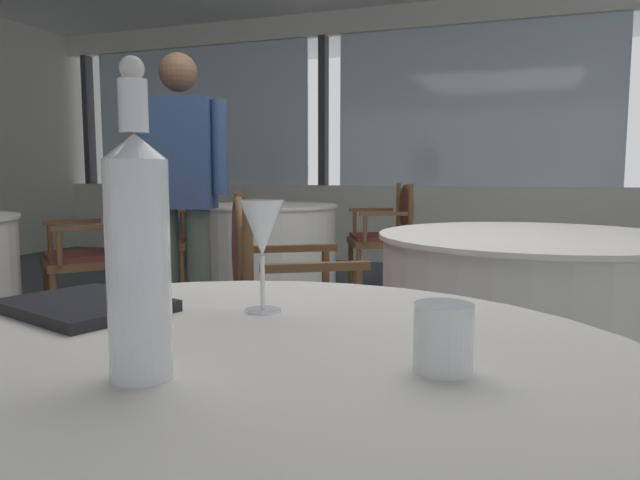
{
  "coord_description": "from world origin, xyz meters",
  "views": [
    {
      "loc": [
        0.68,
        -2.31,
        0.99
      ],
      "look_at": [
        0.33,
        -1.36,
        0.87
      ],
      "focal_mm": 33.5,
      "sensor_mm": 36.0,
      "label": 1
    }
  ],
  "objects_px": {
    "menu_book": "(85,306)",
    "dining_chair_3_0": "(276,295)",
    "water_tumbler": "(443,338)",
    "diner_person_0": "(181,185)",
    "dining_chair_0_1": "(146,230)",
    "diner_person_1": "(178,174)",
    "dining_chair_2_1": "(95,245)",
    "water_bottle": "(138,250)",
    "wine_glass": "(262,231)",
    "dining_chair_0_0": "(389,229)"
  },
  "relations": [
    {
      "from": "water_bottle",
      "to": "water_tumbler",
      "type": "relative_size",
      "value": 4.42
    },
    {
      "from": "menu_book",
      "to": "dining_chair_0_0",
      "type": "bearing_deg",
      "value": 113.13
    },
    {
      "from": "diner_person_0",
      "to": "dining_chair_0_1",
      "type": "bearing_deg",
      "value": -149.95
    },
    {
      "from": "dining_chair_0_1",
      "to": "diner_person_1",
      "type": "relative_size",
      "value": 0.55
    },
    {
      "from": "dining_chair_3_0",
      "to": "water_bottle",
      "type": "bearing_deg",
      "value": -103.74
    },
    {
      "from": "menu_book",
      "to": "diner_person_0",
      "type": "distance_m",
      "value": 2.26
    },
    {
      "from": "dining_chair_2_1",
      "to": "diner_person_0",
      "type": "bearing_deg",
      "value": 110.98
    },
    {
      "from": "water_bottle",
      "to": "dining_chair_2_1",
      "type": "height_order",
      "value": "water_bottle"
    },
    {
      "from": "water_bottle",
      "to": "diner_person_0",
      "type": "xyz_separation_m",
      "value": [
        -1.4,
        2.23,
        0.03
      ]
    },
    {
      "from": "wine_glass",
      "to": "dining_chair_0_0",
      "type": "height_order",
      "value": "wine_glass"
    },
    {
      "from": "water_bottle",
      "to": "menu_book",
      "type": "bearing_deg",
      "value": 140.64
    },
    {
      "from": "water_bottle",
      "to": "menu_book",
      "type": "distance_m",
      "value": 0.43
    },
    {
      "from": "dining_chair_3_0",
      "to": "diner_person_0",
      "type": "relative_size",
      "value": 0.56
    },
    {
      "from": "menu_book",
      "to": "dining_chair_2_1",
      "type": "relative_size",
      "value": 0.31
    },
    {
      "from": "wine_glass",
      "to": "dining_chair_3_0",
      "type": "distance_m",
      "value": 1.18
    },
    {
      "from": "water_bottle",
      "to": "dining_chair_0_0",
      "type": "height_order",
      "value": "water_bottle"
    },
    {
      "from": "wine_glass",
      "to": "dining_chair_0_1",
      "type": "relative_size",
      "value": 0.21
    },
    {
      "from": "dining_chair_0_1",
      "to": "diner_person_1",
      "type": "bearing_deg",
      "value": 89.02
    },
    {
      "from": "water_tumbler",
      "to": "diner_person_0",
      "type": "distance_m",
      "value": 2.71
    },
    {
      "from": "wine_glass",
      "to": "water_tumbler",
      "type": "relative_size",
      "value": 2.33
    },
    {
      "from": "dining_chair_0_1",
      "to": "diner_person_0",
      "type": "distance_m",
      "value": 1.47
    },
    {
      "from": "menu_book",
      "to": "dining_chair_3_0",
      "type": "height_order",
      "value": "dining_chair_3_0"
    },
    {
      "from": "dining_chair_0_1",
      "to": "wine_glass",
      "type": "bearing_deg",
      "value": -76.55
    },
    {
      "from": "dining_chair_0_0",
      "to": "diner_person_0",
      "type": "xyz_separation_m",
      "value": [
        -0.72,
        -1.85,
        0.38
      ]
    },
    {
      "from": "water_bottle",
      "to": "menu_book",
      "type": "height_order",
      "value": "water_bottle"
    },
    {
      "from": "water_tumbler",
      "to": "diner_person_0",
      "type": "relative_size",
      "value": 0.05
    },
    {
      "from": "water_tumbler",
      "to": "dining_chair_2_1",
      "type": "distance_m",
      "value": 3.51
    },
    {
      "from": "diner_person_0",
      "to": "diner_person_1",
      "type": "xyz_separation_m",
      "value": [
        -1.72,
        2.57,
        0.05
      ]
    },
    {
      "from": "water_bottle",
      "to": "water_tumbler",
      "type": "bearing_deg",
      "value": 24.0
    },
    {
      "from": "dining_chair_0_0",
      "to": "dining_chair_3_0",
      "type": "bearing_deg",
      "value": 68.71
    },
    {
      "from": "menu_book",
      "to": "diner_person_0",
      "type": "relative_size",
      "value": 0.17
    },
    {
      "from": "menu_book",
      "to": "water_tumbler",
      "type": "bearing_deg",
      "value": 8.21
    },
    {
      "from": "wine_glass",
      "to": "diner_person_1",
      "type": "xyz_separation_m",
      "value": [
        -3.1,
        4.44,
        0.09
      ]
    },
    {
      "from": "dining_chair_0_1",
      "to": "dining_chair_3_0",
      "type": "bearing_deg",
      "value": -69.77
    },
    {
      "from": "dining_chair_0_1",
      "to": "dining_chair_2_1",
      "type": "distance_m",
      "value": 0.75
    },
    {
      "from": "menu_book",
      "to": "dining_chair_0_0",
      "type": "height_order",
      "value": "dining_chair_0_0"
    },
    {
      "from": "dining_chair_0_1",
      "to": "diner_person_0",
      "type": "bearing_deg",
      "value": -71.85
    },
    {
      "from": "dining_chair_0_0",
      "to": "diner_person_1",
      "type": "bearing_deg",
      "value": -42.46
    },
    {
      "from": "diner_person_0",
      "to": "dining_chair_2_1",
      "type": "bearing_deg",
      "value": -122.89
    },
    {
      "from": "dining_chair_0_1",
      "to": "dining_chair_0_0",
      "type": "bearing_deg",
      "value": -0.0
    },
    {
      "from": "water_tumbler",
      "to": "dining_chair_3_0",
      "type": "xyz_separation_m",
      "value": [
        -0.79,
        1.25,
        -0.25
      ]
    },
    {
      "from": "dining_chair_0_0",
      "to": "dining_chair_0_1",
      "type": "xyz_separation_m",
      "value": [
        -1.71,
        -0.83,
        0.01
      ]
    },
    {
      "from": "water_bottle",
      "to": "dining_chair_3_0",
      "type": "height_order",
      "value": "water_bottle"
    },
    {
      "from": "dining_chair_0_1",
      "to": "dining_chair_2_1",
      "type": "height_order",
      "value": "dining_chair_0_1"
    },
    {
      "from": "dining_chair_0_0",
      "to": "dining_chair_2_1",
      "type": "xyz_separation_m",
      "value": [
        -1.57,
        -1.57,
        -0.02
      ]
    },
    {
      "from": "dining_chair_0_1",
      "to": "diner_person_1",
      "type": "height_order",
      "value": "diner_person_1"
    },
    {
      "from": "wine_glass",
      "to": "water_tumbler",
      "type": "xyz_separation_m",
      "value": [
        0.35,
        -0.21,
        -0.1
      ]
    },
    {
      "from": "dining_chair_0_0",
      "to": "dining_chair_2_1",
      "type": "bearing_deg",
      "value": 18.97
    },
    {
      "from": "menu_book",
      "to": "dining_chair_3_0",
      "type": "bearing_deg",
      "value": 115.01
    },
    {
      "from": "water_bottle",
      "to": "dining_chair_3_0",
      "type": "bearing_deg",
      "value": 108.17
    }
  ]
}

